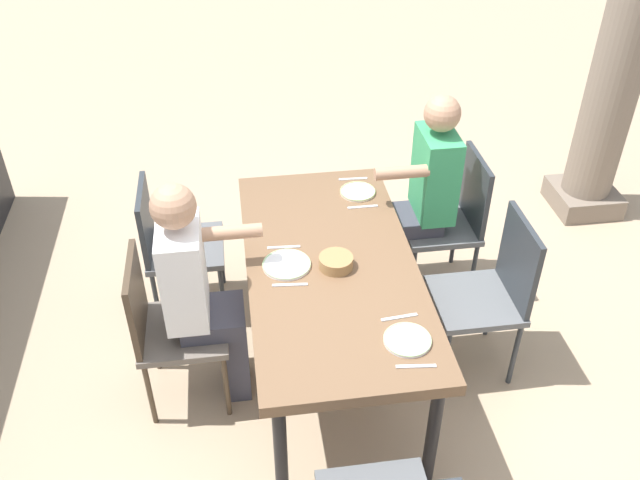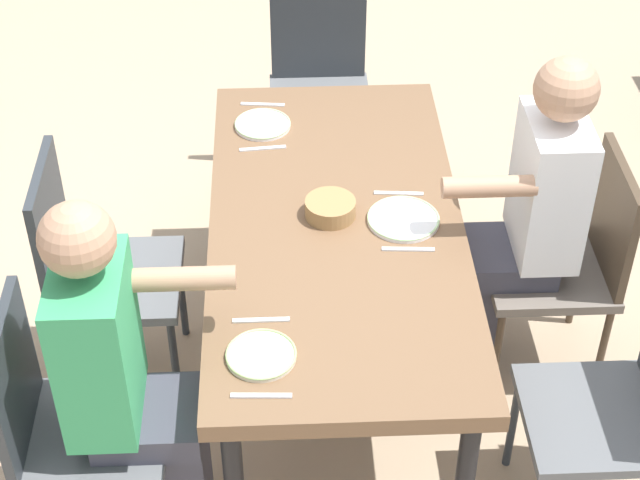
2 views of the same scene
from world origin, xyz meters
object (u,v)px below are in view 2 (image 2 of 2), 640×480
(chair_head_east, at_px, (319,78))
(plate_0, at_px, (261,355))
(chair_west_south, at_px, (623,404))
(plate_1, at_px, (403,219))
(chair_mid_north, at_px, (92,264))
(plate_2, at_px, (263,124))
(chair_west_north, at_px, (64,419))
(diner_man_white, at_px, (527,215))
(diner_woman_green, at_px, (125,374))
(bread_basket, at_px, (330,208))
(dining_table, at_px, (336,237))
(chair_mid_south, at_px, (572,255))

(chair_head_east, distance_m, plate_0, 1.93)
(chair_head_east, bearing_deg, chair_west_south, -156.34)
(chair_west_south, relative_size, plate_1, 3.56)
(chair_mid_north, distance_m, plate_2, 0.83)
(chair_west_north, distance_m, diner_man_white, 1.66)
(diner_woman_green, relative_size, bread_basket, 7.70)
(dining_table, height_order, diner_woman_green, diner_woman_green)
(plate_0, relative_size, plate_2, 0.97)
(chair_mid_north, distance_m, chair_head_east, 1.49)
(dining_table, relative_size, diner_woman_green, 1.33)
(chair_west_north, relative_size, chair_mid_south, 1.02)
(plate_2, bearing_deg, dining_table, -157.51)
(bread_basket, bearing_deg, plate_2, 22.16)
(chair_west_south, relative_size, plate_0, 4.20)
(chair_head_east, height_order, plate_1, chair_head_east)
(chair_head_east, height_order, diner_man_white, diner_man_white)
(chair_mid_south, height_order, diner_woman_green, diner_woman_green)
(dining_table, distance_m, chair_head_east, 1.30)
(chair_west_north, xyz_separation_m, chair_mid_north, (0.69, 0.00, 0.01))
(chair_west_south, relative_size, chair_head_east, 0.92)
(chair_mid_south, distance_m, plate_0, 1.31)
(chair_mid_north, xyz_separation_m, diner_man_white, (-0.00, -1.50, 0.17))
(diner_woman_green, height_order, plate_1, diner_woman_green)
(plate_0, bearing_deg, plate_1, -37.86)
(chair_west_south, height_order, plate_1, chair_west_south)
(chair_west_south, bearing_deg, diner_man_white, 14.90)
(chair_mid_south, height_order, chair_head_east, chair_head_east)
(chair_head_east, bearing_deg, chair_mid_north, 145.34)
(diner_man_white, bearing_deg, bread_basket, 92.43)
(dining_table, height_order, chair_mid_north, chair_mid_north)
(chair_mid_south, distance_m, diner_man_white, 0.26)
(diner_woman_green, bearing_deg, dining_table, -45.84)
(dining_table, height_order, plate_2, plate_2)
(plate_2, bearing_deg, diner_man_white, -120.23)
(chair_west_north, distance_m, plate_1, 1.25)
(chair_west_north, xyz_separation_m, diner_man_white, (0.69, -1.50, 0.18))
(chair_mid_south, relative_size, plate_1, 3.67)
(dining_table, bearing_deg, chair_mid_south, -85.46)
(dining_table, distance_m, plate_1, 0.24)
(dining_table, relative_size, chair_mid_south, 1.95)
(chair_mid_south, bearing_deg, plate_2, 64.36)
(dining_table, distance_m, chair_west_north, 1.06)
(chair_mid_north, distance_m, bread_basket, 0.86)
(plate_2, bearing_deg, plate_1, -141.88)
(chair_west_north, bearing_deg, chair_west_south, -90.00)
(diner_woman_green, bearing_deg, plate_1, -54.46)
(dining_table, xyz_separation_m, chair_west_south, (-0.63, -0.84, -0.17))
(chair_mid_north, relative_size, plate_2, 4.42)
(diner_woman_green, bearing_deg, chair_west_north, 90.83)
(chair_mid_south, xyz_separation_m, diner_woman_green, (-0.69, 1.48, 0.19))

